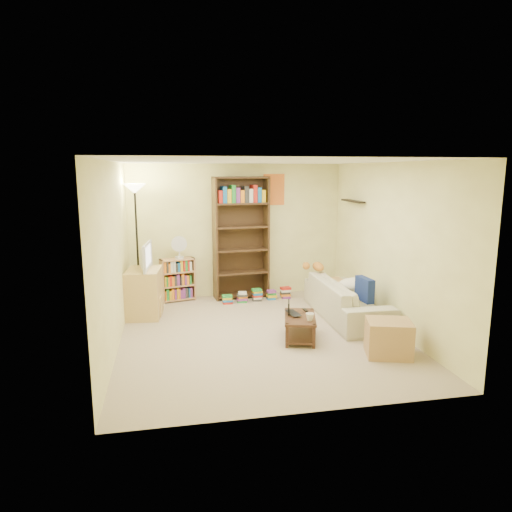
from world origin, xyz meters
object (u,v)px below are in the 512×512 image
tv_stand (144,293)px  television (143,256)px  coffee_table (300,325)px  mug (310,317)px  sofa (347,299)px  short_bookshelf (178,280)px  laptop (296,313)px  floor_lamp (136,210)px  side_table (331,293)px  tall_bookshelf (241,235)px  desk_fan (179,246)px  end_cabinet (389,338)px  tabby_cat (316,267)px

tv_stand → television: television is taller
coffee_table → mug: 0.30m
sofa → short_bookshelf: short_bookshelf is taller
television → tv_stand: bearing=0.0°
laptop → floor_lamp: 3.22m
sofa → side_table: size_ratio=4.37×
television → tall_bookshelf: 1.94m
desk_fan → short_bookshelf: bearing=136.3°
laptop → end_cabinet: size_ratio=0.65×
television → desk_fan: television is taller
sofa → tall_bookshelf: tall_bookshelf is taller
sofa → floor_lamp: 3.80m
mug → end_cabinet: size_ratio=0.25×
mug → tv_stand: bearing=142.9°
tv_stand → mug: bearing=-30.8°
mug → side_table: bearing=60.9°
coffee_table → laptop: (-0.03, 0.10, 0.15)m
desk_fan → end_cabinet: bearing=-50.0°
sofa → tabby_cat: (-0.26, 0.81, 0.39)m
coffee_table → television: bearing=160.4°
television → floor_lamp: size_ratio=0.35×
tabby_cat → desk_fan: size_ratio=1.14×
side_table → end_cabinet: (-0.04, -2.24, -0.01)m
mug → side_table: side_table is taller
tabby_cat → television: size_ratio=0.63×
mug → short_bookshelf: 3.08m
side_table → short_bookshelf: bearing=161.9°
tall_bookshelf → desk_fan: (-1.15, -0.04, -0.17)m
television → end_cabinet: television is taller
mug → floor_lamp: (-2.40, 2.11, 1.33)m
desk_fan → floor_lamp: floor_lamp is taller
desk_fan → tabby_cat: bearing=-15.9°
tabby_cat → tv_stand: 3.00m
mug → floor_lamp: floor_lamp is taller
tabby_cat → mug: bearing=-110.6°
short_bookshelf → end_cabinet: (2.62, -3.11, -0.16)m
tabby_cat → short_bookshelf: bearing=163.4°
floor_lamp → sofa: bearing=-18.0°
coffee_table → desk_fan: size_ratio=2.03×
coffee_table → mug: size_ratio=6.14×
tabby_cat → tv_stand: size_ratio=0.61×
short_bookshelf → floor_lamp: bearing=-160.7°
tv_stand → short_bookshelf: short_bookshelf is taller
television → tabby_cat: bearing=-81.8°
sofa → laptop: bearing=124.5°
tabby_cat → floor_lamp: bearing=174.8°
desk_fan → floor_lamp: 1.07m
desk_fan → laptop: bearing=-54.2°
tabby_cat → television: bearing=-178.1°
sofa → desk_fan: desk_fan is taller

